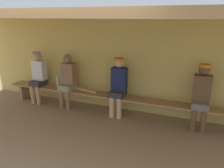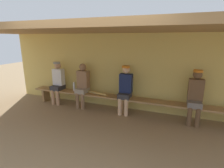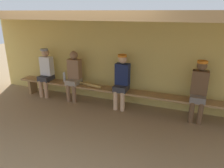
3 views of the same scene
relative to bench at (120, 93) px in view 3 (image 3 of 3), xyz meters
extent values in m
plane|color=#937754|center=(0.00, -1.55, -0.39)|extent=(24.00, 24.00, 0.00)
cube|color=#D8BC60|center=(0.00, 0.45, 0.71)|extent=(8.00, 0.20, 2.20)
cube|color=#9E7547|center=(0.00, -0.85, 1.87)|extent=(8.00, 2.80, 0.12)
cube|color=#9E7547|center=(0.00, 0.00, 0.05)|extent=(6.00, 0.36, 0.05)
cube|color=#9E7547|center=(-2.75, 0.00, -0.18)|extent=(0.08, 0.29, 0.41)
cube|color=#9E7547|center=(0.00, 0.00, -0.18)|extent=(0.08, 0.29, 0.41)
cube|color=#333338|center=(0.04, -0.02, 0.14)|extent=(0.32, 0.40, 0.14)
cylinder|color=#DBAD84|center=(-0.05, -0.18, -0.15)|extent=(0.11, 0.11, 0.48)
cylinder|color=#DBAD84|center=(0.13, -0.18, -0.15)|extent=(0.11, 0.11, 0.48)
cube|color=#19234C|center=(0.04, 0.06, 0.47)|extent=(0.34, 0.20, 0.52)
sphere|color=#DBAD84|center=(0.04, 0.06, 0.84)|extent=(0.21, 0.21, 0.21)
cylinder|color=orange|center=(0.04, 0.02, 0.93)|extent=(0.21, 0.21, 0.05)
cube|color=gray|center=(-1.31, -0.02, 0.14)|extent=(0.32, 0.40, 0.14)
cylinder|color=#8C6647|center=(-1.40, -0.18, -0.15)|extent=(0.11, 0.11, 0.48)
cylinder|color=#8C6647|center=(-1.22, -0.18, -0.15)|extent=(0.11, 0.11, 0.48)
cube|color=#8C6647|center=(-1.31, 0.06, 0.47)|extent=(0.34, 0.20, 0.52)
sphere|color=#8C6647|center=(-1.31, 0.06, 0.84)|extent=(0.21, 0.21, 0.21)
cube|color=slate|center=(1.79, -0.02, 0.14)|extent=(0.32, 0.40, 0.14)
cylinder|color=brown|center=(1.70, -0.18, -0.15)|extent=(0.11, 0.11, 0.48)
cylinder|color=brown|center=(1.88, -0.18, -0.15)|extent=(0.11, 0.11, 0.48)
cube|color=brown|center=(1.79, 0.06, 0.47)|extent=(0.34, 0.20, 0.52)
sphere|color=brown|center=(1.79, 0.06, 0.84)|extent=(0.21, 0.21, 0.21)
cylinder|color=orange|center=(1.79, 0.02, 0.93)|extent=(0.21, 0.21, 0.05)
cube|color=#333338|center=(-2.21, -0.02, 0.14)|extent=(0.32, 0.40, 0.14)
cylinder|color=tan|center=(-2.30, -0.18, -0.15)|extent=(0.11, 0.11, 0.48)
cylinder|color=tan|center=(-2.12, -0.18, -0.15)|extent=(0.11, 0.11, 0.48)
cube|color=white|center=(-2.21, 0.06, 0.47)|extent=(0.34, 0.20, 0.52)
sphere|color=tan|center=(-2.21, 0.06, 0.84)|extent=(0.21, 0.21, 0.21)
cylinder|color=gray|center=(-2.21, 0.02, 0.93)|extent=(0.21, 0.21, 0.05)
cylinder|color=silver|center=(-1.64, 0.04, 0.20)|extent=(0.06, 0.06, 0.26)
cylinder|color=white|center=(-1.64, 0.04, 0.34)|extent=(0.05, 0.05, 0.02)
cylinder|color=tan|center=(-0.87, 0.00, 0.11)|extent=(0.78, 0.20, 0.07)
camera|label=1|loc=(1.63, -4.39, 1.84)|focal=34.63mm
camera|label=2|loc=(1.32, -4.40, 1.67)|focal=27.73mm
camera|label=3|loc=(1.60, -4.64, 1.92)|focal=33.83mm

